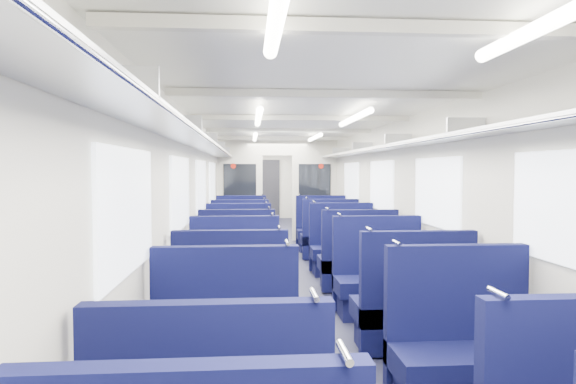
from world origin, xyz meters
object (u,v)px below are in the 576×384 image
end_door (269,189)px  seat_15 (342,251)px  seat_9 (412,313)px  seat_16 (240,241)px  seat_8 (231,311)px  seat_11 (379,284)px  seat_6 (225,361)px  seat_17 (329,240)px  seat_7 (464,358)px  seat_19 (322,233)px  seat_10 (235,284)px  seat_14 (239,253)px  seat_12 (237,264)px  seat_18 (241,233)px  bulkhead (277,188)px  seat_13 (357,264)px

end_door → seat_15: size_ratio=1.72×
seat_9 → seat_16: (-1.66, 4.74, 0.00)m
seat_8 → seat_11: bearing=30.7°
seat_11 → seat_6: bearing=-126.8°
seat_17 → seat_6: bearing=-105.8°
seat_17 → seat_7: bearing=-90.0°
seat_9 → seat_15: (0.00, 3.47, 0.00)m
seat_9 → seat_17: bearing=90.0°
seat_7 → seat_17: (0.00, 5.93, 0.00)m
seat_15 → seat_17: size_ratio=1.00×
seat_19 → seat_11: bearing=-90.0°
seat_9 → seat_10: bearing=142.6°
seat_9 → seat_14: bearing=115.6°
seat_12 → seat_18: bearing=90.0°
seat_6 → seat_17: same height
seat_18 → seat_19: same height
bulkhead → seat_19: bulkhead is taller
end_door → seat_9: end_door is taller
seat_10 → seat_18: bearing=90.0°
seat_19 → seat_15: bearing=-90.0°
bulkhead → seat_14: (-0.83, -3.85, -0.88)m
seat_15 → seat_19: bearing=90.0°
seat_11 → seat_14: 2.84m
seat_8 → seat_12: 2.35m
bulkhead → seat_6: bearing=-95.7°
seat_12 → seat_16: bearing=90.0°
bulkhead → seat_8: bulkhead is taller
seat_6 → seat_7: size_ratio=1.00×
seat_10 → seat_11: (1.66, -0.10, 0.00)m
end_door → seat_9: size_ratio=1.72×
seat_13 → seat_10: bearing=-146.9°
seat_8 → seat_10: 1.09m
bulkhead → seat_18: bulkhead is taller
seat_7 → seat_13: bearing=90.0°
seat_11 → seat_19: same height
seat_8 → seat_13: size_ratio=1.00×
seat_18 → seat_7: bearing=-76.8°
seat_10 → seat_15: 2.76m
end_door → bulkhead: size_ratio=0.71×
seat_8 → seat_19: 5.86m
seat_12 → seat_7: bearing=-65.5°
seat_13 → seat_17: same height
seat_13 → seat_14: (-1.66, 1.12, 0.00)m
seat_16 → seat_7: bearing=-74.2°
seat_7 → seat_14: size_ratio=1.00×
seat_14 → seat_13: bearing=-34.0°
seat_9 → seat_12: bearing=123.2°
seat_11 → seat_15: bearing=90.0°
end_door → seat_10: end_door is taller
seat_9 → seat_16: 5.02m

